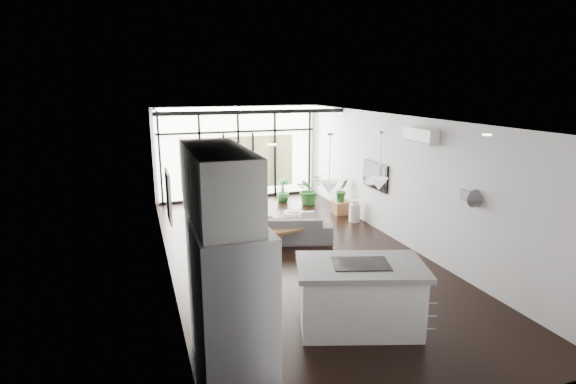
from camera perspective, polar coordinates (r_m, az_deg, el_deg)
floor at (r=9.47m, az=0.60°, el=-7.78°), size 5.00×10.00×0.00m
ceiling at (r=8.84m, az=0.64°, el=9.37°), size 5.00×10.00×0.00m
wall_left at (r=8.57m, az=-15.34°, el=-0.76°), size 0.02×10.00×2.80m
wall_right at (r=10.15m, az=14.04°, el=1.53°), size 0.02×10.00×2.80m
wall_back at (r=13.78m, az=-6.40°, el=4.98°), size 5.00×0.02×2.80m
wall_front at (r=4.89m, az=21.16°, el=-12.26°), size 5.00×0.02×2.80m
glazing at (r=13.67m, az=-6.29°, el=4.91°), size 5.00×0.20×2.80m
skylight at (r=12.67m, az=-5.55°, el=10.48°), size 4.70×1.90×0.06m
neighbour_building at (r=13.78m, az=-6.32°, el=3.72°), size 3.50×0.02×1.60m
island at (r=6.68m, az=9.08°, el=-12.92°), size 2.04×1.57×0.98m
cooktop at (r=6.47m, az=9.25°, el=-8.96°), size 0.91×0.74×0.01m
fridge at (r=5.08m, az=-6.87°, el=-15.44°), size 0.78×0.97×2.00m
appliance_column at (r=5.70m, az=-8.99°, el=-9.21°), size 0.65×0.68×2.53m
upper_cabinets at (r=5.00m, az=-8.83°, el=0.64°), size 0.62×1.75×0.86m
pendant_left at (r=6.37m, az=5.24°, el=0.52°), size 0.26×0.26×0.18m
pendant_right at (r=6.73m, az=11.47°, el=1.02°), size 0.26×0.26×0.18m
sofa at (r=10.06m, az=-0.33°, el=-4.04°), size 2.15×1.16×0.81m
console_bench at (r=9.87m, az=1.46°, el=-5.59°), size 1.32×0.53×0.41m
pouf at (r=10.94m, az=0.75°, el=-3.62°), size 0.67×0.67×0.42m
crate at (r=12.31m, az=6.81°, el=-1.96°), size 0.46×0.46×0.33m
plant_tall at (r=13.14m, az=2.67°, el=-0.07°), size 1.09×1.13×0.69m
plant_med at (r=13.39m, az=-0.67°, el=-0.44°), size 0.69×0.81×0.40m
plant_crate at (r=12.23m, az=6.85°, el=-0.58°), size 0.40×0.66×0.28m
milk_can at (r=11.60m, az=8.47°, el=-2.37°), size 0.31×0.31×0.57m
bistro_set at (r=13.12m, az=-6.13°, el=-0.06°), size 1.58×0.74×0.73m
tv at (r=10.98m, az=11.02°, el=2.06°), size 0.05×1.10×0.65m
ac_unit at (r=9.27m, az=16.47°, el=6.84°), size 0.22×0.90×0.30m
framed_art at (r=8.05m, az=-14.94°, el=-0.55°), size 0.04×0.70×0.90m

